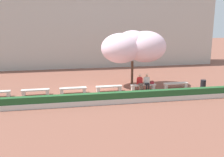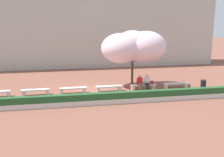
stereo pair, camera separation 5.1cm
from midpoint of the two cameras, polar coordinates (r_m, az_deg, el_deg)
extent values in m
plane|color=brown|center=(20.81, -4.59, -3.00)|extent=(100.00, 100.00, 0.00)
cube|color=#B7B2A8|center=(32.09, -7.09, 11.46)|extent=(32.57, 4.00, 9.78)
cube|color=beige|center=(21.10, -21.68, -3.19)|extent=(0.24, 0.34, 0.35)
cube|color=beige|center=(20.73, -16.41, -2.43)|extent=(2.10, 0.45, 0.10)
cube|color=beige|center=(20.89, -18.76, -3.11)|extent=(0.24, 0.34, 0.35)
cube|color=beige|center=(20.72, -13.96, -2.92)|extent=(0.24, 0.34, 0.35)
cube|color=beige|center=(20.61, -8.54, -2.11)|extent=(2.10, 0.45, 0.10)
cube|color=beige|center=(20.66, -10.94, -2.82)|extent=(0.24, 0.34, 0.35)
cube|color=beige|center=(20.73, -6.10, -2.60)|extent=(0.24, 0.34, 0.35)
cube|color=beige|center=(20.89, -0.73, -1.76)|extent=(2.10, 0.45, 0.10)
cube|color=beige|center=(20.81, -3.10, -2.48)|extent=(0.24, 0.34, 0.35)
cube|color=beige|center=(21.12, 1.60, -2.23)|extent=(0.24, 0.34, 0.35)
cube|color=beige|center=(21.54, 6.73, -1.39)|extent=(2.10, 0.45, 0.10)
cube|color=beige|center=(21.35, 4.48, -2.10)|extent=(0.24, 0.34, 0.35)
cube|color=beige|center=(21.88, 8.90, -1.84)|extent=(0.24, 0.34, 0.35)
cube|color=beige|center=(22.53, 13.64, -1.03)|extent=(2.10, 0.45, 0.10)
cube|color=beige|center=(22.24, 11.56, -1.71)|extent=(0.24, 0.34, 0.35)
cube|color=beige|center=(22.96, 15.60, -1.46)|extent=(0.24, 0.34, 0.35)
cube|color=black|center=(21.14, 6.10, -2.69)|extent=(0.11, 0.23, 0.06)
cylinder|color=brown|center=(21.14, 6.06, -2.10)|extent=(0.10, 0.10, 0.42)
cube|color=black|center=(21.20, 6.56, -2.66)|extent=(0.11, 0.23, 0.06)
cylinder|color=brown|center=(21.20, 6.52, -2.07)|extent=(0.10, 0.10, 0.42)
cube|color=brown|center=(21.26, 6.14, -1.26)|extent=(0.30, 0.42, 0.12)
cube|color=red|center=(21.40, 5.95, -0.42)|extent=(0.35, 0.24, 0.54)
sphere|color=beige|center=(21.31, 5.98, 0.64)|extent=(0.21, 0.21, 0.21)
cylinder|color=red|center=(21.32, 5.44, -0.57)|extent=(0.09, 0.09, 0.50)
cylinder|color=red|center=(21.46, 6.50, -0.50)|extent=(0.09, 0.09, 0.50)
cube|color=black|center=(21.31, 7.49, -2.60)|extent=(0.12, 0.23, 0.06)
cylinder|color=black|center=(21.31, 7.47, -2.02)|extent=(0.10, 0.10, 0.42)
cube|color=black|center=(21.35, 7.96, -2.59)|extent=(0.12, 0.23, 0.06)
cylinder|color=black|center=(21.35, 7.93, -2.00)|extent=(0.10, 0.10, 0.42)
cube|color=black|center=(21.43, 7.61, -1.19)|extent=(0.31, 0.42, 0.12)
cube|color=silver|center=(21.57, 7.49, -0.35)|extent=(0.35, 0.24, 0.54)
sphere|color=tan|center=(21.48, 7.52, 0.70)|extent=(0.21, 0.21, 0.21)
cylinder|color=silver|center=(21.52, 6.95, -0.48)|extent=(0.09, 0.09, 0.50)
cylinder|color=silver|center=(21.62, 8.04, -0.45)|extent=(0.09, 0.09, 0.50)
cube|color=#A3232D|center=(21.73, 8.63, -0.88)|extent=(0.30, 0.14, 0.22)
cube|color=maroon|center=(21.71, 8.64, -0.66)|extent=(0.30, 0.15, 0.04)
torus|color=maroon|center=(21.70, 8.64, -0.47)|extent=(0.14, 0.02, 0.14)
cylinder|color=#513828|center=(22.87, 4.34, 1.18)|extent=(0.21, 0.21, 2.09)
ellipsoid|color=#F4CCDB|center=(22.47, 4.45, 7.81)|extent=(2.73, 2.55, 2.05)
ellipsoid|color=#F4CCDB|center=(21.99, 1.89, 6.63)|extent=(3.33, 3.06, 2.49)
ellipsoid|color=#F4CCDB|center=(22.56, 7.28, 6.89)|extent=(3.53, 3.02, 2.65)
cube|color=beige|center=(17.84, -3.55, -5.14)|extent=(20.40, 0.50, 0.36)
cube|color=#235128|center=(17.72, -3.57, -3.91)|extent=(20.30, 0.44, 0.44)
cylinder|color=black|center=(22.80, 19.16, -1.26)|extent=(0.44, 0.44, 0.78)
camera|label=1|loc=(0.03, -90.07, -0.02)|focal=42.00mm
camera|label=2|loc=(0.03, 89.93, 0.02)|focal=42.00mm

